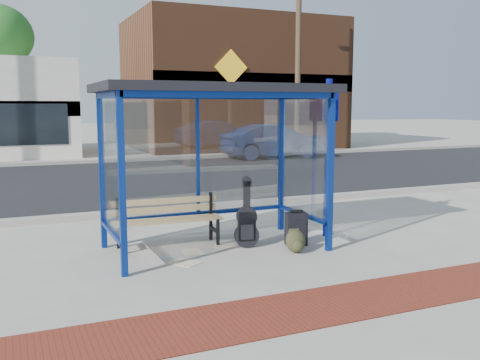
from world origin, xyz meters
name	(u,v)px	position (x,y,z in m)	size (l,w,h in m)	color
ground	(215,249)	(0.00, 0.00, 0.00)	(120.00, 120.00, 0.00)	#B2ADA0
brick_paver_strip	(304,309)	(0.00, -2.60, 0.01)	(60.00, 1.00, 0.01)	maroon
curb_near	(163,210)	(0.00, 2.90, 0.06)	(60.00, 0.25, 0.12)	gray
street_asphalt	(115,181)	(0.00, 8.00, 0.00)	(60.00, 10.00, 0.00)	black
curb_far	(89,162)	(0.00, 13.10, 0.06)	(60.00, 0.25, 0.12)	gray
far_sidewalk	(82,158)	(0.00, 15.00, 0.00)	(60.00, 4.00, 0.01)	#B2ADA0
bus_shelter	(213,109)	(0.00, 0.07, 2.07)	(3.30, 1.80, 2.42)	navy
storefront_brown	(231,84)	(8.00, 18.49, 3.20)	(10.00, 7.08, 6.40)	#59331E
tree_right	(278,50)	(12.50, 22.00, 5.45)	(3.60, 3.60, 7.03)	#4C3826
utility_pole_east	(298,59)	(9.00, 13.40, 4.11)	(1.60, 0.24, 8.00)	#4C3826
bench	(167,218)	(-0.60, 0.46, 0.44)	(1.65, 0.47, 0.77)	black
guitar_bag	(247,223)	(0.47, -0.10, 0.37)	(0.39, 0.20, 1.02)	black
suitcase	(296,229)	(1.21, -0.29, 0.25)	(0.35, 0.26, 0.55)	black
backpack	(296,242)	(1.00, -0.67, 0.17)	(0.33, 0.31, 0.35)	#292A17
sign_post	(328,149)	(1.95, 0.02, 1.43)	(0.14, 0.31, 2.54)	#0D1693
newspaper_a	(192,252)	(-0.37, -0.01, 0.00)	(0.36, 0.29, 0.01)	white
newspaper_b	(185,263)	(-0.64, -0.50, 0.00)	(0.40, 0.32, 0.01)	white
newspaper_c	(225,246)	(0.20, 0.09, 0.00)	(0.34, 0.27, 0.01)	white
parked_car	(274,141)	(7.14, 12.02, 0.69)	(1.46, 4.18, 1.38)	#1B274D
fire_hydrant	(309,143)	(9.86, 13.82, 0.42)	(0.34, 0.23, 0.77)	#AE0C1A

